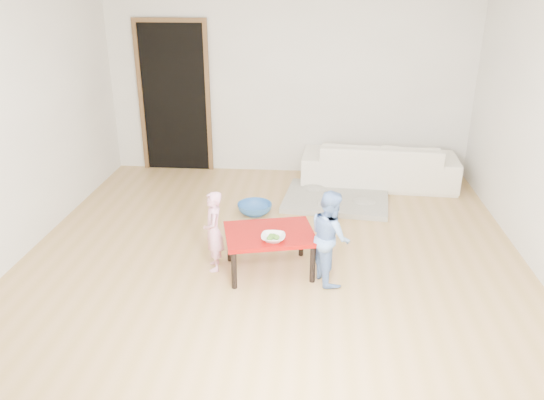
# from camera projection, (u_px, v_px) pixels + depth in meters

# --- Properties ---
(floor) EXTENTS (5.00, 5.00, 0.01)m
(floor) POSITION_uv_depth(u_px,v_px,m) (274.00, 251.00, 5.43)
(floor) COLOR tan
(floor) RESTS_ON ground
(back_wall) EXTENTS (5.00, 0.02, 2.60)m
(back_wall) POSITION_uv_depth(u_px,v_px,m) (289.00, 80.00, 7.23)
(back_wall) COLOR white
(back_wall) RESTS_ON floor
(left_wall) EXTENTS (0.02, 5.00, 2.60)m
(left_wall) POSITION_uv_depth(u_px,v_px,m) (17.00, 122.00, 5.13)
(left_wall) COLOR white
(left_wall) RESTS_ON floor
(doorway) EXTENTS (1.02, 0.08, 2.11)m
(doorway) POSITION_uv_depth(u_px,v_px,m) (175.00, 99.00, 7.45)
(doorway) COLOR brown
(doorway) RESTS_ON back_wall
(sofa) EXTENTS (2.07, 0.91, 0.59)m
(sofa) POSITION_uv_depth(u_px,v_px,m) (379.00, 163.00, 7.11)
(sofa) COLOR white
(sofa) RESTS_ON floor
(cushion) EXTENTS (0.44, 0.39, 0.11)m
(cushion) POSITION_uv_depth(u_px,v_px,m) (357.00, 156.00, 6.93)
(cushion) COLOR orange
(cushion) RESTS_ON sofa
(red_table) EXTENTS (0.94, 0.79, 0.41)m
(red_table) POSITION_uv_depth(u_px,v_px,m) (270.00, 252.00, 4.99)
(red_table) COLOR #910907
(red_table) RESTS_ON floor
(bowl) EXTENTS (0.22, 0.22, 0.05)m
(bowl) POSITION_uv_depth(u_px,v_px,m) (273.00, 238.00, 4.75)
(bowl) COLOR white
(bowl) RESTS_ON red_table
(broccoli) EXTENTS (0.12, 0.12, 0.06)m
(broccoli) POSITION_uv_depth(u_px,v_px,m) (273.00, 238.00, 4.75)
(broccoli) COLOR #2D5919
(broccoli) RESTS_ON red_table
(child_pink) EXTENTS (0.25, 0.32, 0.78)m
(child_pink) POSITION_uv_depth(u_px,v_px,m) (214.00, 231.00, 4.97)
(child_pink) COLOR pink
(child_pink) RESTS_ON floor
(child_blue) EXTENTS (0.46, 0.51, 0.88)m
(child_blue) POSITION_uv_depth(u_px,v_px,m) (330.00, 237.00, 4.76)
(child_blue) COLOR #5B7FD3
(child_blue) RESTS_ON floor
(basin) EXTENTS (0.41, 0.41, 0.13)m
(basin) POSITION_uv_depth(u_px,v_px,m) (255.00, 209.00, 6.28)
(basin) COLOR #2E66B0
(basin) RESTS_ON floor
(blanket) EXTENTS (1.38, 1.19, 0.06)m
(blanket) POSITION_uv_depth(u_px,v_px,m) (336.00, 198.00, 6.66)
(blanket) COLOR #B4B19F
(blanket) RESTS_ON floor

